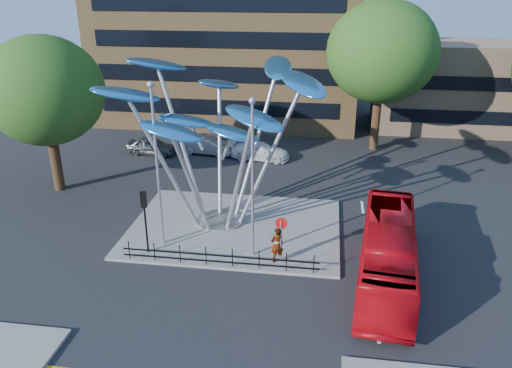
% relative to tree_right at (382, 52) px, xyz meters
% --- Properties ---
extents(ground, '(120.00, 120.00, 0.00)m').
position_rel_tree_right_xyz_m(ground, '(-8.00, -22.00, -8.04)').
color(ground, black).
rests_on(ground, ground).
extents(traffic_island, '(12.00, 9.00, 0.15)m').
position_rel_tree_right_xyz_m(traffic_island, '(-9.00, -16.00, -7.96)').
color(traffic_island, slate).
rests_on(traffic_island, ground).
extents(low_building_near, '(15.00, 8.00, 8.00)m').
position_rel_tree_right_xyz_m(low_building_near, '(8.00, 8.00, -4.04)').
color(low_building_near, tan).
rests_on(low_building_near, ground).
extents(tree_right, '(8.80, 8.80, 12.11)m').
position_rel_tree_right_xyz_m(tree_right, '(0.00, 0.00, 0.00)').
color(tree_right, black).
rests_on(tree_right, ground).
extents(tree_left, '(7.60, 7.60, 10.32)m').
position_rel_tree_right_xyz_m(tree_left, '(-22.00, -12.00, -1.24)').
color(tree_left, black).
rests_on(tree_left, ground).
extents(leaf_sculpture, '(12.72, 9.54, 9.51)m').
position_rel_tree_right_xyz_m(leaf_sculpture, '(-10.07, -15.32, -1.16)').
color(leaf_sculpture, '#9EA0A5').
rests_on(leaf_sculpture, traffic_island).
extents(street_lamp_left, '(0.36, 0.36, 8.80)m').
position_rel_tree_right_xyz_m(street_lamp_left, '(-12.50, -18.50, -2.68)').
color(street_lamp_left, '#9EA0A5').
rests_on(street_lamp_left, traffic_island).
extents(street_lamp_right, '(0.36, 0.36, 8.30)m').
position_rel_tree_right_xyz_m(street_lamp_right, '(-7.50, -19.00, -2.94)').
color(street_lamp_right, '#9EA0A5').
rests_on(street_lamp_right, traffic_island).
extents(traffic_light_island, '(0.28, 0.18, 3.42)m').
position_rel_tree_right_xyz_m(traffic_light_island, '(-13.00, -19.50, -5.42)').
color(traffic_light_island, black).
rests_on(traffic_light_island, traffic_island).
extents(no_entry_sign_island, '(0.60, 0.10, 2.45)m').
position_rel_tree_right_xyz_m(no_entry_sign_island, '(-6.00, -19.48, -6.22)').
color(no_entry_sign_island, '#9EA0A5').
rests_on(no_entry_sign_island, traffic_island).
extents(pedestrian_railing_front, '(10.00, 0.06, 1.00)m').
position_rel_tree_right_xyz_m(pedestrian_railing_front, '(-9.00, -20.30, -7.48)').
color(pedestrian_railing_front, black).
rests_on(pedestrian_railing_front, traffic_island).
extents(red_bus, '(3.54, 10.46, 2.86)m').
position_rel_tree_right_xyz_m(red_bus, '(-0.85, -20.07, -6.61)').
color(red_bus, '#B80811').
rests_on(red_bus, ground).
extents(pedestrian, '(0.81, 0.70, 1.88)m').
position_rel_tree_right_xyz_m(pedestrian, '(-6.19, -19.50, -6.95)').
color(pedestrian, gray).
rests_on(pedestrian, traffic_island).
extents(parked_car_left, '(4.29, 2.07, 1.41)m').
position_rel_tree_right_xyz_m(parked_car_left, '(-18.17, -4.00, -7.33)').
color(parked_car_left, '#44494D').
rests_on(parked_car_left, ground).
extents(parked_car_mid, '(4.54, 2.00, 1.45)m').
position_rel_tree_right_xyz_m(parked_car_mid, '(-13.67, -3.28, -7.31)').
color(parked_car_mid, '#94979B').
rests_on(parked_car_mid, ground).
extents(parked_car_right, '(4.83, 2.29, 1.36)m').
position_rel_tree_right_xyz_m(parked_car_right, '(-9.17, -3.97, -7.36)').
color(parked_car_right, white).
rests_on(parked_car_right, ground).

